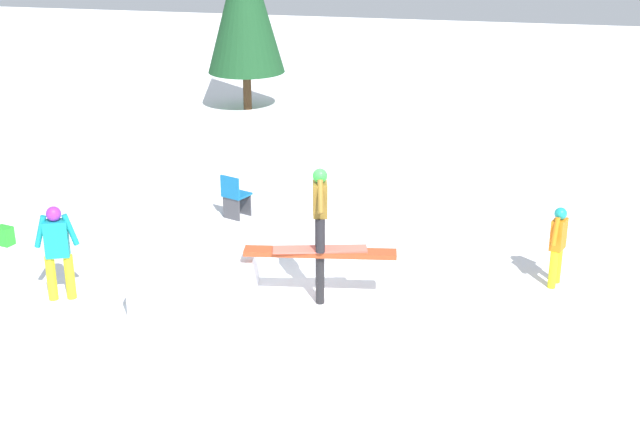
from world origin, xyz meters
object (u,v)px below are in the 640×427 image
Objects in this scene: rail_feature at (320,259)px; pine_tree_near at (245,3)px; folding_chair at (235,197)px; bystander_orange at (558,242)px; bystander_teal at (57,248)px; backpack_on_snow at (4,236)px; main_rider_on_rail at (320,211)px.

pine_tree_near is (-4.63, 11.76, 2.25)m from rail_feature.
folding_chair is at bearing 117.33° from rail_feature.
bystander_orange is 0.87× the size of bystander_teal.
backpack_on_snow is (-2.07, 1.82, -0.70)m from bystander_teal.
bystander_orange is at bearing 7.85° from main_rider_on_rail.
bystander_orange is 13.39m from pine_tree_near.
backpack_on_snow is 0.07× the size of pine_tree_near.
backpack_on_snow is at bearing 52.86° from folding_chair.
bystander_teal reaches higher than bystander_orange.
bystander_orange is at bearing 16.47° from backpack_on_snow.
bystander_orange is at bearing -51.43° from pine_tree_near.
main_rider_on_rail reaches higher than bystander_teal.
bystander_orange reaches higher than folding_chair.
backpack_on_snow is at bearing -68.84° from bystander_orange.
rail_feature is 6.21m from backpack_on_snow.
main_rider_on_rail is at bearing 147.98° from folding_chair.
bystander_orange is at bearing 174.04° from bystander_teal.
rail_feature is at bearing -48.92° from bystander_orange.
bystander_teal is at bearing 176.00° from main_rider_on_rail.
pine_tree_near is at bearing -122.15° from bystander_orange.
bystander_orange is at bearing 13.30° from rail_feature.
pine_tree_near is at bearing 97.54° from main_rider_on_rail.
folding_chair is 2.59× the size of backpack_on_snow.
bystander_teal reaches higher than rail_feature.
folding_chair is at bearing -133.62° from bystander_teal.
pine_tree_near is (1.45, 10.64, 2.83)m from backpack_on_snow.
backpack_on_snow is at bearing -97.74° from pine_tree_near.
main_rider_on_rail is 12.72m from pine_tree_near.
main_rider_on_rail is 4.23m from folding_chair.
rail_feature is 0.79m from main_rider_on_rail.
bystander_orange is 7.90m from bystander_teal.
pine_tree_near reaches higher than folding_chair.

